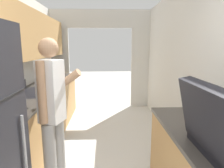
% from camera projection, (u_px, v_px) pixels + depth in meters
% --- Properties ---
extents(wall_left, '(0.38, 6.99, 2.50)m').
position_uv_depth(wall_left, '(6.00, 56.00, 2.66)').
color(wall_left, silver).
rests_on(wall_left, ground_plane).
extents(wall_right, '(0.06, 6.99, 2.50)m').
position_uv_depth(wall_right, '(205.00, 78.00, 2.33)').
color(wall_right, silver).
rests_on(wall_right, ground_plane).
extents(wall_far_with_doorway, '(2.91, 0.06, 2.50)m').
position_uv_depth(wall_far_with_doorway, '(100.00, 53.00, 5.12)').
color(wall_far_with_doorway, silver).
rests_on(wall_far_with_doorway, ground_plane).
extents(counter_left, '(0.62, 3.47, 0.92)m').
position_uv_depth(counter_left, '(45.00, 111.00, 3.55)').
color(counter_left, '#B2844C').
rests_on(counter_left, ground_plane).
extents(range_oven, '(0.66, 0.76, 1.06)m').
position_uv_depth(range_oven, '(37.00, 121.00, 3.09)').
color(range_oven, black).
rests_on(range_oven, ground_plane).
extents(person, '(0.54, 0.45, 1.69)m').
position_uv_depth(person, '(52.00, 115.00, 2.06)').
color(person, '#9E9E9E').
rests_on(person, ground_plane).
extents(book_stack, '(0.21, 0.30, 0.04)m').
position_uv_depth(book_stack, '(202.00, 125.00, 1.72)').
color(book_stack, red).
rests_on(book_stack, counter_right).
extents(knife, '(0.07, 0.32, 0.02)m').
position_uv_depth(knife, '(49.00, 85.00, 3.54)').
color(knife, '#B7B7BC').
rests_on(knife, counter_left).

